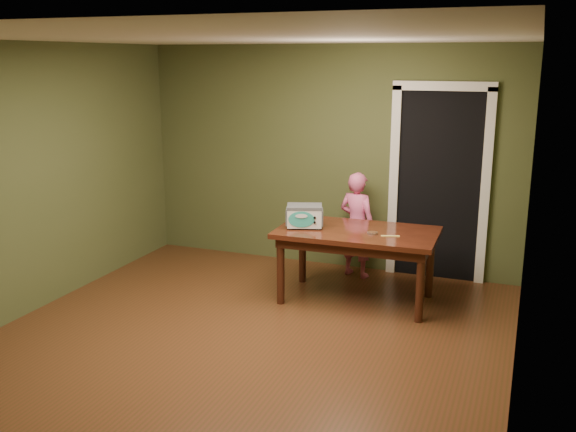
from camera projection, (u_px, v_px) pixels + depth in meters
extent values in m
plane|color=#532917|center=(238.00, 347.00, 5.57)|extent=(5.00, 5.00, 0.00)
cube|color=#464E29|center=(328.00, 158.00, 7.52)|extent=(4.50, 0.02, 2.60)
cube|color=#464E29|center=(3.00, 310.00, 3.00)|extent=(4.50, 0.02, 2.60)
cube|color=#464E29|center=(20.00, 182.00, 6.05)|extent=(0.02, 5.00, 2.60)
cube|color=#464E29|center=(526.00, 227.00, 4.47)|extent=(0.02, 5.00, 2.60)
cube|color=white|center=(232.00, 37.00, 4.95)|extent=(4.50, 5.00, 0.02)
cube|color=black|center=(443.00, 182.00, 7.40)|extent=(0.90, 0.60, 2.10)
cube|color=black|center=(439.00, 187.00, 7.12)|extent=(0.90, 0.02, 2.10)
cube|color=white|center=(394.00, 184.00, 7.28)|extent=(0.10, 0.06, 2.20)
cube|color=white|center=(485.00, 190.00, 6.93)|extent=(0.10, 0.06, 2.20)
cube|color=white|center=(444.00, 86.00, 6.84)|extent=(1.10, 0.06, 0.10)
cube|color=#34150B|center=(357.00, 233.00, 6.48)|extent=(1.62, 0.94, 0.05)
cube|color=#35170D|center=(357.00, 240.00, 6.50)|extent=(1.50, 0.82, 0.10)
cylinder|color=#35170D|center=(281.00, 271.00, 6.48)|extent=(0.08, 0.08, 0.70)
cylinder|color=#35170D|center=(302.00, 252.00, 7.12)|extent=(0.08, 0.08, 0.70)
cylinder|color=#35170D|center=(420.00, 287.00, 6.02)|extent=(0.08, 0.08, 0.70)
cylinder|color=#35170D|center=(430.00, 265.00, 6.66)|extent=(0.08, 0.08, 0.70)
cylinder|color=#4C4F54|center=(290.00, 229.00, 6.50)|extent=(0.02, 0.02, 0.01)
cylinder|color=#4C4F54|center=(291.00, 224.00, 6.69)|extent=(0.02, 0.02, 0.01)
cylinder|color=#4C4F54|center=(318.00, 229.00, 6.49)|extent=(0.02, 0.02, 0.01)
cylinder|color=#4C4F54|center=(318.00, 224.00, 6.68)|extent=(0.02, 0.02, 0.01)
cube|color=silver|center=(304.00, 216.00, 6.57)|extent=(0.41, 0.35, 0.20)
cube|color=#4C4F54|center=(305.00, 207.00, 6.54)|extent=(0.42, 0.35, 0.03)
cube|color=#4C4F54|center=(287.00, 216.00, 6.57)|extent=(0.09, 0.22, 0.15)
cube|color=#4C4F54|center=(322.00, 217.00, 6.56)|extent=(0.09, 0.22, 0.15)
ellipsoid|color=teal|center=(301.00, 220.00, 6.44)|extent=(0.25, 0.09, 0.17)
cylinder|color=black|center=(315.00, 218.00, 6.43)|extent=(0.03, 0.02, 0.02)
cylinder|color=black|center=(315.00, 222.00, 6.44)|extent=(0.02, 0.02, 0.02)
cylinder|color=silver|center=(372.00, 233.00, 6.33)|extent=(0.10, 0.10, 0.02)
cylinder|color=#51341B|center=(372.00, 232.00, 6.33)|extent=(0.09, 0.09, 0.01)
cube|color=#F5DD6A|center=(390.00, 236.00, 6.25)|extent=(0.18, 0.08, 0.01)
imported|color=#E75F94|center=(357.00, 225.00, 7.26)|extent=(0.50, 0.40, 1.21)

